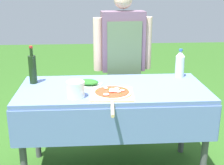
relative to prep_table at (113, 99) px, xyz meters
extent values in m
cube|color=#607AB7|center=(0.00, 0.00, 0.08)|extent=(1.49, 0.71, 0.04)
cube|color=#607AB7|center=(0.00, -0.36, -0.07)|extent=(1.49, 0.01, 0.28)
cube|color=#607AB7|center=(0.00, 0.36, -0.07)|extent=(1.49, 0.01, 0.28)
cube|color=#607AB7|center=(-0.75, 0.00, -0.07)|extent=(0.01, 0.71, 0.28)
cube|color=#607AB7|center=(0.75, 0.00, -0.07)|extent=(0.01, 0.71, 0.28)
cylinder|color=#4C4C51|center=(-0.68, -0.29, -0.30)|extent=(0.05, 0.05, 0.74)
cylinder|color=#4C4C51|center=(0.68, -0.29, -0.30)|extent=(0.05, 0.05, 0.74)
cylinder|color=#4C4C51|center=(-0.68, 0.29, -0.30)|extent=(0.05, 0.05, 0.74)
cylinder|color=#4C4C51|center=(0.68, 0.29, -0.30)|extent=(0.05, 0.05, 0.74)
cylinder|color=#70604C|center=(0.21, 0.60, -0.30)|extent=(0.11, 0.11, 0.75)
cylinder|color=#70604C|center=(0.06, 0.59, -0.30)|extent=(0.11, 0.11, 0.75)
cube|color=#6B5166|center=(0.14, 0.60, 0.36)|extent=(0.42, 0.21, 0.57)
cube|color=#56704C|center=(0.14, 0.50, 0.15)|extent=(0.33, 0.04, 0.82)
cylinder|color=beige|center=(0.37, 0.62, 0.34)|extent=(0.09, 0.09, 0.50)
cylinder|color=beige|center=(-0.10, 0.58, 0.34)|extent=(0.09, 0.09, 0.50)
sphere|color=beige|center=(0.14, 0.60, 0.75)|extent=(0.17, 0.17, 0.17)
cube|color=#D1B27F|center=(-0.02, -0.18, 0.11)|extent=(0.33, 0.33, 0.01)
cylinder|color=#D1B27F|center=(-0.04, -0.46, 0.11)|extent=(0.04, 0.25, 0.02)
cylinder|color=beige|center=(-0.02, -0.18, 0.12)|extent=(0.29, 0.29, 0.01)
cylinder|color=#D14223|center=(-0.02, -0.18, 0.13)|extent=(0.25, 0.25, 0.00)
ellipsoid|color=white|center=(-0.02, -0.18, 0.14)|extent=(0.03, 0.04, 0.01)
ellipsoid|color=white|center=(0.03, -0.20, 0.14)|extent=(0.05, 0.05, 0.01)
ellipsoid|color=white|center=(-0.07, -0.26, 0.14)|extent=(0.05, 0.04, 0.01)
ellipsoid|color=white|center=(-0.06, -0.12, 0.14)|extent=(0.04, 0.04, 0.01)
ellipsoid|color=white|center=(0.02, -0.15, 0.14)|extent=(0.05, 0.04, 0.02)
ellipsoid|color=white|center=(-0.02, -0.20, 0.14)|extent=(0.06, 0.06, 0.02)
ellipsoid|color=white|center=(0.06, -0.18, 0.14)|extent=(0.05, 0.04, 0.01)
ellipsoid|color=white|center=(0.00, -0.19, 0.14)|extent=(0.05, 0.05, 0.01)
ellipsoid|color=white|center=(-0.02, -0.16, 0.14)|extent=(0.05, 0.05, 0.02)
ellipsoid|color=#286B23|center=(-0.04, -0.13, 0.13)|extent=(0.03, 0.03, 0.00)
ellipsoid|color=#286B23|center=(0.07, -0.12, 0.13)|extent=(0.03, 0.02, 0.00)
ellipsoid|color=#286B23|center=(0.04, -0.23, 0.13)|extent=(0.03, 0.03, 0.00)
ellipsoid|color=#286B23|center=(-0.13, -0.16, 0.13)|extent=(0.03, 0.03, 0.00)
ellipsoid|color=#286B23|center=(-0.03, -0.14, 0.13)|extent=(0.04, 0.02, 0.00)
cylinder|color=black|center=(-0.65, 0.15, 0.22)|extent=(0.06, 0.06, 0.23)
cylinder|color=black|center=(-0.65, 0.15, 0.37)|extent=(0.03, 0.03, 0.07)
cylinder|color=#B22823|center=(-0.65, 0.15, 0.41)|extent=(0.03, 0.03, 0.02)
cylinder|color=silver|center=(0.61, 0.25, 0.19)|extent=(0.08, 0.08, 0.19)
cone|color=silver|center=(0.61, 0.25, 0.31)|extent=(0.08, 0.08, 0.05)
cylinder|color=#335BB2|center=(0.61, 0.25, 0.34)|extent=(0.03, 0.03, 0.02)
cube|color=silver|center=(-0.19, 0.06, 0.10)|extent=(0.23, 0.19, 0.01)
ellipsoid|color=#286B23|center=(-0.19, 0.06, 0.13)|extent=(0.20, 0.17, 0.04)
cylinder|color=silver|center=(-0.29, -0.21, 0.16)|extent=(0.13, 0.13, 0.12)
camera|label=1|loc=(-0.17, -2.35, 0.89)|focal=50.00mm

